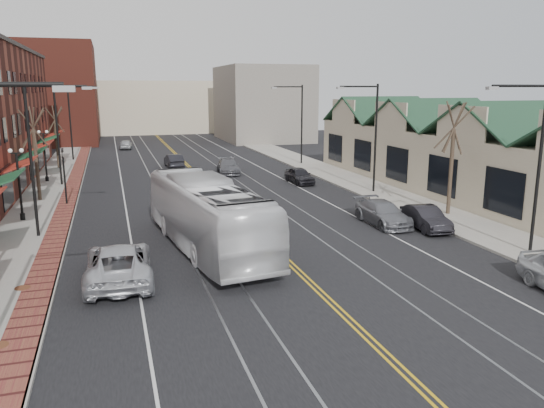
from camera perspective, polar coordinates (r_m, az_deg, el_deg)
ground at (r=17.52m, az=10.87°, el=-14.55°), size 160.00×160.00×0.00m
sidewalk_left at (r=34.89m, az=-23.90°, el=-1.59°), size 4.00×120.00×0.15m
sidewalk_right at (r=39.74m, az=12.82°, el=0.78°), size 4.00×120.00×0.15m
building_right at (r=42.66m, az=20.00°, el=4.16°), size 8.00×36.00×4.60m
backdrop_left at (r=84.14m, az=-23.23°, el=10.85°), size 14.00×18.00×14.00m
backdrop_mid at (r=99.05m, az=-12.85°, el=10.17°), size 22.00×14.00×9.00m
backdrop_right at (r=81.91m, az=-1.06°, el=10.76°), size 12.00×16.00×11.00m
streetlight_l_1 at (r=30.05m, az=-23.77°, el=5.93°), size 3.33×0.25×8.00m
streetlight_l_2 at (r=45.93m, az=-21.58°, el=8.00°), size 3.33×0.25×8.00m
streetlight_l_3 at (r=61.87m, az=-20.51°, el=9.01°), size 3.33×0.25×8.00m
streetlight_r_0 at (r=27.24m, az=26.26°, el=5.13°), size 3.33×0.25×8.00m
streetlight_r_1 at (r=40.36m, az=10.56°, el=8.16°), size 3.33×0.25×8.00m
streetlight_r_2 at (r=55.02m, az=2.78°, el=9.44°), size 3.33×0.25×8.00m
lamppost_l_2 at (r=34.59m, az=-25.52°, el=1.76°), size 0.84×0.28×4.27m
lamppost_l_3 at (r=48.33m, az=-23.22°, el=4.68°), size 0.84×0.28×4.27m
tree_left_near at (r=40.26m, az=-24.09°, el=5.12°), size 1.78×1.37×6.48m
tree_left_far at (r=56.12m, az=-22.19°, el=6.81°), size 1.66×1.28×6.02m
tree_right_mid at (r=34.45m, az=18.79°, el=4.88°), size 1.90×1.46×6.93m
manhole_far at (r=23.33m, az=-25.25°, el=-8.15°), size 0.60×0.60×0.02m
traffic_signal at (r=38.24m, az=-21.46°, el=3.24°), size 0.18×0.15×3.80m
transit_bus at (r=26.26m, az=-7.00°, el=-1.18°), size 4.57×12.81×3.49m
parked_suv at (r=22.90m, az=-16.15°, el=-6.12°), size 2.78×5.77×1.58m
parked_car_b at (r=31.21m, az=16.20°, el=-1.45°), size 1.79×4.13×1.32m
parked_car_c at (r=31.68m, az=11.84°, el=-0.98°), size 1.93×4.71×1.36m
parked_car_d at (r=44.49m, az=2.98°, el=3.08°), size 1.64×3.96×1.34m
distant_car_left at (r=54.26m, az=-10.51°, el=4.58°), size 1.66×4.16×1.35m
distant_car_right at (r=49.75m, az=-4.73°, el=4.07°), size 2.47×4.91×1.37m
distant_car_far at (r=72.08m, az=-15.43°, el=6.22°), size 1.84×3.86×1.27m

